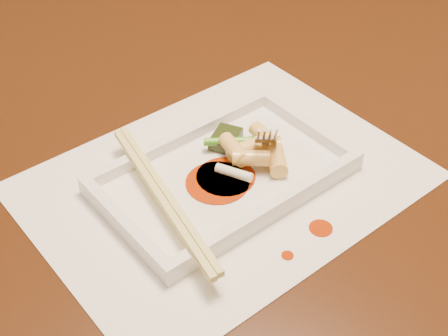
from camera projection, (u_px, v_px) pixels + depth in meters
table at (164, 165)px, 0.85m from camera, size 1.40×0.90×0.75m
placemat at (224, 181)px, 0.67m from camera, size 0.40×0.30×0.00m
sauce_splatter_a at (321, 228)px, 0.62m from camera, size 0.02×0.02×0.00m
sauce_splatter_b at (287, 255)px, 0.59m from camera, size 0.01×0.01×0.00m
plate_base at (224, 178)px, 0.67m from camera, size 0.26×0.16×0.01m
plate_rim_far at (183, 137)px, 0.70m from camera, size 0.26×0.01×0.01m
plate_rim_near at (271, 208)px, 0.62m from camera, size 0.26×0.01×0.01m
plate_rim_left at (124, 224)px, 0.60m from camera, size 0.01×0.14×0.01m
plate_rim_right at (307, 125)px, 0.72m from camera, size 0.01×0.14×0.01m
veg_piece at (226, 139)px, 0.70m from camera, size 0.05×0.04×0.01m
scallion_white at (234, 173)px, 0.65m from camera, size 0.03×0.04×0.01m
scallion_green at (242, 141)px, 0.69m from camera, size 0.07×0.06×0.01m
chopstick_a at (159, 197)px, 0.61m from camera, size 0.05×0.23×0.01m
chopstick_b at (166, 193)px, 0.62m from camera, size 0.05×0.23×0.01m
fork at (265, 86)px, 0.66m from camera, size 0.09×0.10×0.14m
sauce_blob_0 at (217, 182)px, 0.65m from camera, size 0.07×0.07×0.00m
sauce_blob_1 at (226, 176)px, 0.66m from camera, size 0.06×0.06×0.00m
rice_cake_0 at (247, 149)px, 0.68m from camera, size 0.05×0.03×0.02m
rice_cake_1 at (265, 136)px, 0.70m from camera, size 0.02×0.04×0.02m
rice_cake_2 at (234, 149)px, 0.67m from camera, size 0.03×0.05×0.02m
rice_cake_3 at (263, 146)px, 0.68m from camera, size 0.04×0.04×0.02m
rice_cake_4 at (277, 160)px, 0.67m from camera, size 0.04×0.04×0.02m
rice_cake_5 at (251, 158)px, 0.66m from camera, size 0.04×0.04×0.02m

